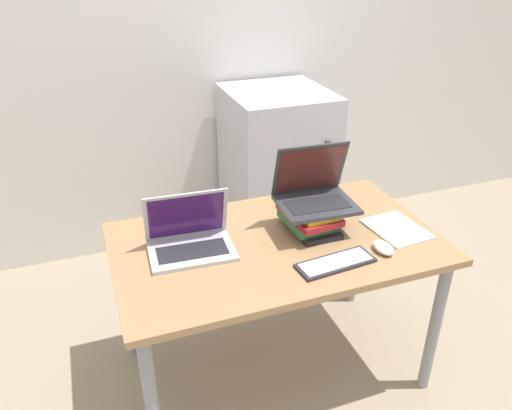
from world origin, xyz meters
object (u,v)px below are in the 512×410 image
object	(u,v)px
laptop_on_books	(314,192)
notepad	(397,229)
book_stack	(310,217)
wireless_keyboard	(336,263)
mini_fridge	(276,175)
laptop_left	(190,239)
mouse	(383,248)

from	to	relation	value
laptop_on_books	notepad	bearing A→B (deg)	-24.99
book_stack	wireless_keyboard	size ratio (longest dim) A/B	0.90
mini_fridge	laptop_on_books	bearing A→B (deg)	-103.01
laptop_left	mini_fridge	size ratio (longest dim) A/B	0.33
laptop_on_books	mini_fridge	xyz separation A→B (m)	(0.21, 0.92, -0.35)
notepad	laptop_left	bearing A→B (deg)	169.74
book_stack	wireless_keyboard	distance (m)	0.28
laptop_left	book_stack	world-z (taller)	laptop_left
wireless_keyboard	mouse	size ratio (longest dim) A/B	2.91
wireless_keyboard	mini_fridge	size ratio (longest dim) A/B	0.30
mouse	notepad	xyz separation A→B (m)	(0.15, 0.12, -0.01)
mouse	mini_fridge	bearing A→B (deg)	88.26
laptop_on_books	wireless_keyboard	world-z (taller)	laptop_on_books
wireless_keyboard	notepad	distance (m)	0.39
laptop_left	mouse	distance (m)	0.76
notepad	mini_fridge	world-z (taller)	mini_fridge
laptop_on_books	mini_fridge	size ratio (longest dim) A/B	0.31
book_stack	mini_fridge	distance (m)	0.99
laptop_left	laptop_on_books	size ratio (longest dim) A/B	1.06
book_stack	laptop_on_books	distance (m)	0.11
mouse	mini_fridge	size ratio (longest dim) A/B	0.10
mouse	wireless_keyboard	bearing A→B (deg)	-175.84
laptop_left	laptop_on_books	bearing A→B (deg)	-0.46
laptop_left	laptop_on_books	xyz separation A→B (m)	(0.53, -0.00, 0.11)
laptop_left	mouse	xyz separation A→B (m)	(0.71, -0.28, -0.03)
laptop_left	book_stack	distance (m)	0.51
laptop_left	wireless_keyboard	bearing A→B (deg)	-30.78
mouse	laptop_left	bearing A→B (deg)	158.69
mouse	notepad	size ratio (longest dim) A/B	0.40
notepad	book_stack	bearing A→B (deg)	158.14
laptop_on_books	mouse	world-z (taller)	laptop_on_books
wireless_keyboard	laptop_on_books	bearing A→B (deg)	81.88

